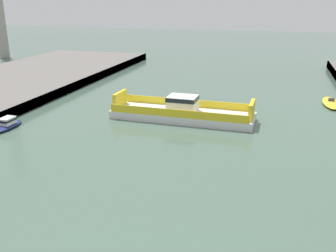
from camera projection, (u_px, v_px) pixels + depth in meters
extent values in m
cube|color=silver|center=(182.00, 115.00, 54.65)|extent=(20.53, 6.52, 1.10)
cube|color=yellow|center=(188.00, 103.00, 56.95)|extent=(19.56, 0.63, 1.10)
cube|color=yellow|center=(177.00, 114.00, 51.64)|extent=(19.56, 0.63, 1.10)
cube|color=silver|center=(182.00, 104.00, 54.11)|extent=(4.16, 3.40, 2.29)
cube|color=black|center=(183.00, 99.00, 53.85)|extent=(4.20, 3.44, 0.60)
cube|color=yellow|center=(252.00, 110.00, 51.38)|extent=(0.61, 4.20, 2.20)
cube|color=yellow|center=(120.00, 99.00, 56.86)|extent=(0.61, 4.20, 2.20)
ellipsoid|color=navy|center=(6.00, 127.00, 50.60)|extent=(2.16, 5.97, 0.52)
cube|color=silver|center=(7.00, 121.00, 50.77)|extent=(1.48, 2.10, 0.92)
cube|color=black|center=(7.00, 120.00, 50.74)|extent=(1.52, 2.16, 0.27)
ellipsoid|color=yellow|center=(331.00, 103.00, 62.19)|extent=(2.77, 8.18, 0.59)
cube|color=#4C4C51|center=(331.00, 100.00, 62.02)|extent=(0.92, 0.42, 0.50)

